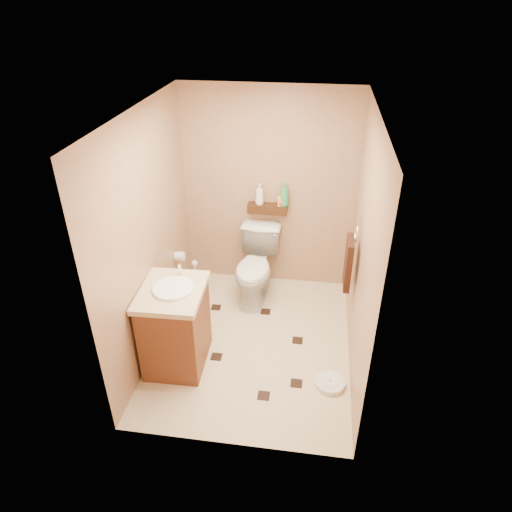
# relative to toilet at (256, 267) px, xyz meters

# --- Properties ---
(ground) EXTENTS (2.50, 2.50, 0.00)m
(ground) POSITION_rel_toilet_xyz_m (0.09, -0.83, -0.42)
(ground) COLOR beige
(ground) RESTS_ON ground
(wall_back) EXTENTS (2.00, 0.04, 2.40)m
(wall_back) POSITION_rel_toilet_xyz_m (0.09, 0.42, 0.78)
(wall_back) COLOR tan
(wall_back) RESTS_ON ground
(wall_front) EXTENTS (2.00, 0.04, 2.40)m
(wall_front) POSITION_rel_toilet_xyz_m (0.09, -2.08, 0.78)
(wall_front) COLOR tan
(wall_front) RESTS_ON ground
(wall_left) EXTENTS (0.04, 2.50, 2.40)m
(wall_left) POSITION_rel_toilet_xyz_m (-0.91, -0.83, 0.78)
(wall_left) COLOR tan
(wall_left) RESTS_ON ground
(wall_right) EXTENTS (0.04, 2.50, 2.40)m
(wall_right) POSITION_rel_toilet_xyz_m (1.09, -0.83, 0.78)
(wall_right) COLOR tan
(wall_right) RESTS_ON ground
(ceiling) EXTENTS (2.00, 2.50, 0.02)m
(ceiling) POSITION_rel_toilet_xyz_m (0.09, -0.83, 1.98)
(ceiling) COLOR white
(ceiling) RESTS_ON wall_back
(wall_shelf) EXTENTS (0.46, 0.14, 0.10)m
(wall_shelf) POSITION_rel_toilet_xyz_m (0.09, 0.34, 0.60)
(wall_shelf) COLOR #3D2610
(wall_shelf) RESTS_ON wall_back
(floor_accents) EXTENTS (1.12, 1.36, 0.01)m
(floor_accents) POSITION_rel_toilet_xyz_m (0.15, -0.88, -0.41)
(floor_accents) COLOR black
(floor_accents) RESTS_ON ground
(toilet) EXTENTS (0.51, 0.84, 0.83)m
(toilet) POSITION_rel_toilet_xyz_m (0.00, 0.00, 0.00)
(toilet) COLOR white
(toilet) RESTS_ON ground
(vanity) EXTENTS (0.60, 0.73, 1.00)m
(vanity) POSITION_rel_toilet_xyz_m (-0.61, -1.19, 0.03)
(vanity) COLOR brown
(vanity) RESTS_ON ground
(bathroom_scale) EXTENTS (0.38, 0.38, 0.06)m
(bathroom_scale) POSITION_rel_toilet_xyz_m (0.90, -1.32, -0.39)
(bathroom_scale) COLOR white
(bathroom_scale) RESTS_ON ground
(toilet_brush) EXTENTS (0.11, 0.11, 0.46)m
(toilet_brush) POSITION_rel_toilet_xyz_m (-0.73, -0.02, -0.25)
(toilet_brush) COLOR #1B6C60
(toilet_brush) RESTS_ON ground
(towel_ring) EXTENTS (0.12, 0.30, 0.76)m
(towel_ring) POSITION_rel_toilet_xyz_m (1.00, -0.58, 0.53)
(towel_ring) COLOR silver
(towel_ring) RESTS_ON wall_right
(toilet_paper) EXTENTS (0.12, 0.11, 0.12)m
(toilet_paper) POSITION_rel_toilet_xyz_m (-0.85, -0.18, 0.18)
(toilet_paper) COLOR white
(toilet_paper) RESTS_ON wall_left
(bottle_a) EXTENTS (0.13, 0.13, 0.25)m
(bottle_a) POSITION_rel_toilet_xyz_m (-0.00, 0.34, 0.78)
(bottle_a) COLOR white
(bottle_a) RESTS_ON wall_shelf
(bottle_b) EXTENTS (0.09, 0.09, 0.16)m
(bottle_b) POSITION_rel_toilet_xyz_m (0.24, 0.34, 0.73)
(bottle_b) COLOR yellow
(bottle_b) RESTS_ON wall_shelf
(bottle_c) EXTENTS (0.13, 0.13, 0.13)m
(bottle_c) POSITION_rel_toilet_xyz_m (0.25, 0.34, 0.72)
(bottle_c) COLOR red
(bottle_c) RESTS_ON wall_shelf
(bottle_d) EXTENTS (0.14, 0.14, 0.28)m
(bottle_d) POSITION_rel_toilet_xyz_m (0.28, 0.34, 0.79)
(bottle_d) COLOR #309251
(bottle_d) RESTS_ON wall_shelf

